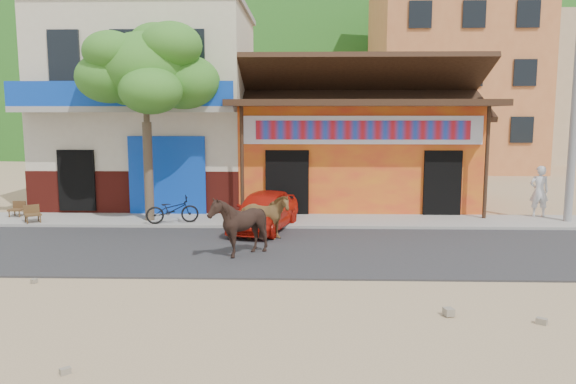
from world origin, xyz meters
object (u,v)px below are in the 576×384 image
tree (147,122)px  cafe_chair_right (32,207)px  cow_tan (262,217)px  pedestrian (539,191)px  cow_dark (239,226)px  red_car (264,210)px  scooter (172,210)px  cafe_chair_left (16,203)px

tree → cafe_chair_right: size_ratio=6.22×
cow_tan → cafe_chair_right: size_ratio=1.49×
cow_tan → pedestrian: 9.12m
cow_dark → pedestrian: bearing=116.9°
red_car → tree: bearing=178.7°
tree → red_car: 4.50m
scooter → cafe_chair_right: (-4.24, 0.00, 0.07)m
cow_tan → cow_dark: cow_dark is taller
cow_dark → red_car: size_ratio=0.43×
tree → cafe_chair_right: 4.28m
cow_tan → cafe_chair_right: cow_tan is taller
cow_tan → red_car: cow_tan is taller
scooter → cafe_chair_left: cafe_chair_left is taller
scooter → cow_dark: bearing=-162.9°
cow_tan → red_car: (-0.04, 1.28, -0.03)m
cow_dark → scooter: (-2.39, 3.52, -0.24)m
cafe_chair_left → red_car: bearing=-9.1°
scooter → cafe_chair_left: bearing=62.4°
cow_dark → cafe_chair_right: 7.51m
scooter → pedestrian: bearing=-100.2°
cow_dark → red_car: cow_dark is taller
red_car → cafe_chair_left: bearing=-176.1°
cow_dark → scooter: size_ratio=0.94×
tree → scooter: bearing=-31.3°
cow_tan → cow_dark: (-0.43, -1.73, 0.12)m
tree → scooter: (0.82, -0.50, -2.59)m
tree → cafe_chair_left: tree is taller
red_car → pedestrian: 8.80m
scooter → pedestrian: size_ratio=0.95×
red_car → pedestrian: (8.59, 1.90, 0.32)m
cow_dark → cafe_chair_left: cow_dark is taller
cafe_chair_left → scooter: bearing=-9.2°
tree → red_car: bearing=-15.5°
red_car → pedestrian: bearing=26.7°
tree → cow_dark: bearing=-51.3°
pedestrian → cafe_chair_right: bearing=8.3°
red_car → cow_tan: bearing=-73.9°
scooter → cafe_chair_left: size_ratio=1.75×
pedestrian → cow_dark: bearing=31.8°
cow_tan → cafe_chair_left: size_ratio=1.63×
cow_tan → cafe_chair_right: 7.28m
cafe_chair_right → red_car: bearing=-38.5°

